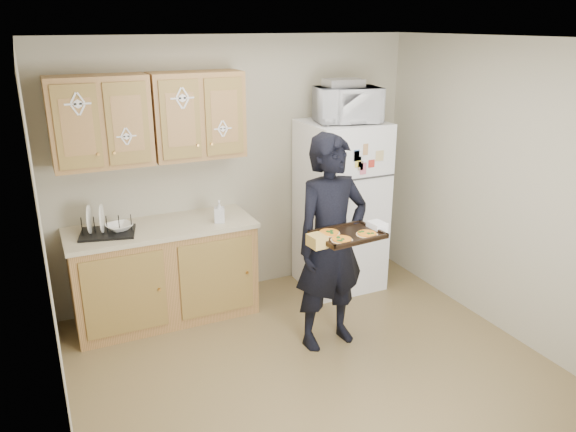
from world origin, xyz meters
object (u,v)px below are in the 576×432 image
at_px(person, 331,244).
at_px(baking_tray, 348,235).
at_px(refrigerator, 341,206).
at_px(dish_rack, 107,224).
at_px(microwave, 347,105).

height_order(person, baking_tray, person).
relative_size(refrigerator, person, 0.94).
relative_size(person, dish_rack, 4.05).
bearing_deg(microwave, baking_tray, -107.73).
bearing_deg(microwave, refrigerator, 112.74).
bearing_deg(dish_rack, refrigerator, -0.92).
distance_m(refrigerator, dish_rack, 2.26).
bearing_deg(refrigerator, microwave, -78.95).
bearing_deg(dish_rack, microwave, -2.19).
bearing_deg(baking_tray, person, 80.03).
relative_size(refrigerator, dish_rack, 3.82).
bearing_deg(refrigerator, person, -123.96).
relative_size(refrigerator, baking_tray, 3.45).
height_order(person, microwave, microwave).
relative_size(baking_tray, dish_rack, 1.11).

